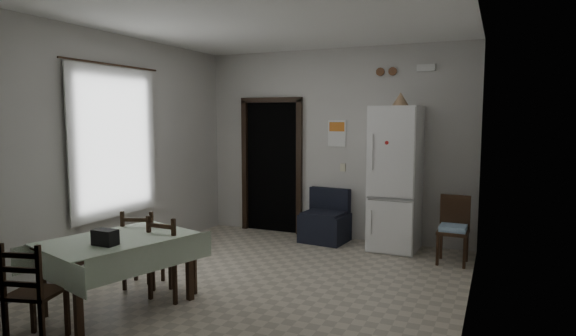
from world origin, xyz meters
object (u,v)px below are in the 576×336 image
Objects in this scene: dining_table at (119,273)px; dining_chair_near_head at (36,291)px; corner_chair at (453,230)px; dining_chair_far_left at (143,247)px; dining_chair_far_right at (172,256)px; fridge at (395,179)px; navy_seat at (325,216)px.

dining_chair_near_head is (-0.09, -0.84, 0.09)m from dining_table.
corner_chair is at bearing -143.20° from dining_chair_near_head.
dining_chair_far_left is at bearing -142.40° from corner_chair.
dining_chair_near_head is at bearing 75.27° from dining_chair_far_left.
dining_chair_far_right reaches higher than corner_chair.
corner_chair is 4.70m from dining_chair_near_head.
fridge is 3.86m from dining_table.
dining_table is 0.65m from dining_chair_far_left.
fridge is 2.34× the size of dining_chair_far_left.
fridge reaches higher than dining_table.
dining_chair_far_right is at bearing -98.36° from navy_seat.
dining_chair_near_head is at bearing -127.11° from corner_chair.
fridge is at bearing -132.06° from dining_chair_near_head.
fridge is at bearing 155.98° from corner_chair.
navy_seat is 0.91× the size of corner_chair.
dining_chair_far_left is (-2.23, -2.62, -0.58)m from fridge.
navy_seat is at bearing -101.74° from dining_chair_far_right.
corner_chair is 0.99× the size of dining_chair_near_head.
navy_seat reaches higher than dining_table.
corner_chair is at bearing -163.52° from dining_chair_far_left.
fridge is at bearing 5.64° from navy_seat.
fridge reaches higher than dining_chair_far_left.
dining_chair_far_left reaches higher than navy_seat.
dining_chair_far_left is at bearing 126.21° from dining_table.
dining_table is at bearing 90.00° from dining_chair_far_left.
dining_chair_far_right is at bearing 74.54° from dining_table.
dining_table is 0.55m from dining_chair_far_right.
corner_chair is at bearing -134.76° from dining_chair_far_right.
navy_seat is 4.20m from dining_chair_near_head.
fridge is 4.62m from dining_chair_near_head.
dining_chair_near_head reaches higher than navy_seat.
fridge reaches higher than corner_chair.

